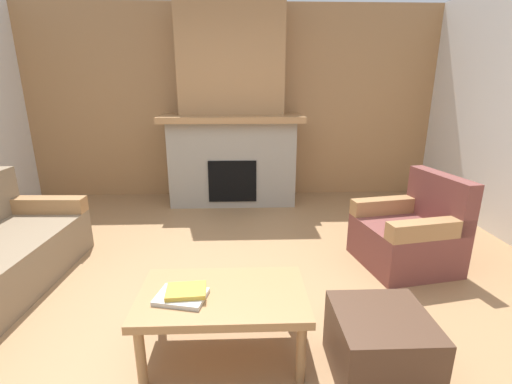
{
  "coord_description": "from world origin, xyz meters",
  "views": [
    {
      "loc": [
        0.14,
        -2.38,
        1.61
      ],
      "look_at": [
        0.27,
        0.91,
        0.62
      ],
      "focal_mm": 25.0,
      "sensor_mm": 36.0,
      "label": 1
    }
  ],
  "objects": [
    {
      "name": "ground",
      "position": [
        0.0,
        0.0,
        0.0
      ],
      "size": [
        9.0,
        9.0,
        0.0
      ],
      "primitive_type": "plane",
      "color": "#9E754C"
    },
    {
      "name": "armchair",
      "position": [
        1.68,
        0.6,
        0.29
      ],
      "size": [
        0.88,
        0.88,
        0.85
      ],
      "color": "brown",
      "rests_on": "ground"
    },
    {
      "name": "book_stack_near_edge",
      "position": [
        -0.21,
        -0.56,
        0.45
      ],
      "size": [
        0.32,
        0.26,
        0.05
      ],
      "color": "beige",
      "rests_on": "coffee_table"
    },
    {
      "name": "fireplace",
      "position": [
        0.0,
        2.62,
        1.16
      ],
      "size": [
        1.9,
        0.82,
        2.7
      ],
      "color": "gray",
      "rests_on": "ground"
    },
    {
      "name": "ottoman",
      "position": [
        0.9,
        -0.73,
        0.2
      ],
      "size": [
        0.52,
        0.52,
        0.4
      ],
      "primitive_type": "cube",
      "color": "#4C3323",
      "rests_on": "ground"
    },
    {
      "name": "wall_back_wood_panel",
      "position": [
        0.0,
        3.0,
        1.35
      ],
      "size": [
        6.0,
        0.12,
        2.7
      ],
      "primitive_type": "cube",
      "color": "#A87A4C",
      "rests_on": "ground"
    },
    {
      "name": "coffee_table",
      "position": [
        0.01,
        -0.52,
        0.38
      ],
      "size": [
        1.0,
        0.6,
        0.43
      ],
      "color": "#A87A4C",
      "rests_on": "ground"
    }
  ]
}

